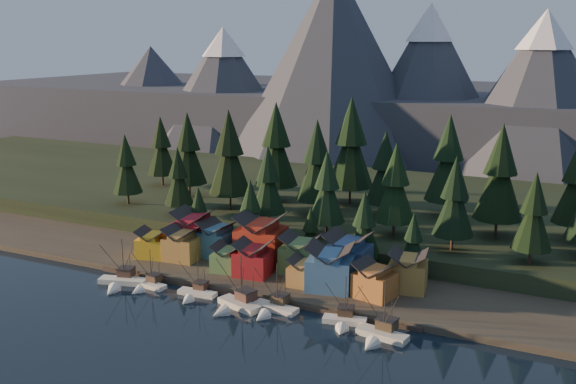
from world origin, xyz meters
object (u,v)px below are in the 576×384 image
at_px(boat_0, 120,277).
at_px(house_front_1, 182,243).
at_px(boat_5, 344,315).
at_px(house_front_0, 153,242).
at_px(boat_4, 272,303).
at_px(boat_3, 235,298).
at_px(boat_1, 147,280).
at_px(boat_6, 380,328).
at_px(house_back_0, 194,229).
at_px(house_back_1, 218,238).
at_px(boat_2, 195,289).

relative_size(boat_0, house_front_1, 1.43).
distance_m(boat_5, house_front_0, 59.06).
bearing_deg(boat_4, boat_0, -170.85).
bearing_deg(boat_3, house_front_1, 162.93).
xyz_separation_m(boat_1, boat_4, (32.05, 0.60, 0.19)).
distance_m(boat_3, boat_4, 8.10).
bearing_deg(boat_3, boat_6, 16.89).
relative_size(boat_0, house_back_0, 1.16).
bearing_deg(boat_1, boat_6, 4.29).
bearing_deg(boat_0, boat_4, -12.12).
bearing_deg(house_back_0, house_front_1, -83.48).
bearing_deg(boat_6, house_back_1, 162.95).
bearing_deg(boat_0, boat_2, -9.50).
bearing_deg(house_front_1, house_back_1, 37.89).
distance_m(boat_0, boat_1, 6.85).
bearing_deg(boat_1, boat_0, -163.14).
bearing_deg(house_front_1, boat_2, -52.50).
bearing_deg(boat_6, boat_5, 167.76).
distance_m(boat_0, boat_6, 63.01).
xyz_separation_m(boat_0, boat_1, (6.73, 1.26, -0.20)).
bearing_deg(house_back_0, house_back_1, -19.11).
height_order(boat_0, boat_1, boat_0).
relative_size(boat_2, boat_4, 0.88).
bearing_deg(boat_3, boat_0, -162.39).
distance_m(boat_4, boat_6, 24.35).
xyz_separation_m(boat_4, house_back_1, (-26.84, 22.05, 4.21)).
xyz_separation_m(house_front_0, house_front_1, (8.05, 1.48, 0.58)).
height_order(boat_5, house_back_0, house_back_0).
bearing_deg(boat_6, boat_0, -171.95).
bearing_deg(boat_5, house_back_0, 143.68).
bearing_deg(house_back_0, boat_4, -40.09).
bearing_deg(boat_3, boat_5, 24.42).
bearing_deg(boat_1, house_front_1, 101.53).
distance_m(boat_1, boat_3, 24.26).
distance_m(boat_0, boat_5, 54.56).
bearing_deg(house_back_1, boat_3, -47.22).
distance_m(boat_3, boat_5, 23.70).
height_order(boat_2, boat_3, boat_3).
height_order(boat_1, boat_5, boat_5).
height_order(house_back_0, house_back_1, house_back_0).
xyz_separation_m(house_front_1, house_back_0, (-1.77, 8.08, 1.21)).
distance_m(boat_2, house_front_1, 21.83).
relative_size(house_back_0, house_back_1, 1.17).
height_order(boat_0, boat_6, boat_6).
bearing_deg(boat_3, boat_2, -171.86).
distance_m(boat_0, boat_3, 30.95).
height_order(boat_5, boat_6, boat_6).
relative_size(boat_2, boat_6, 0.81).
relative_size(boat_6, house_back_1, 1.34).
height_order(boat_5, house_back_1, house_back_1).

